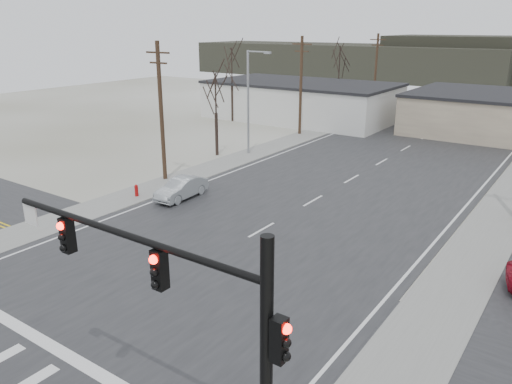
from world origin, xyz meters
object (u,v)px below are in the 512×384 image
sedan_crossing (181,188)px  car_far_b (385,112)px  traffic_signal_mast (197,319)px  car_far_a (488,118)px  fire_hydrant (136,190)px

sedan_crossing → car_far_b: car_far_b is taller
sedan_crossing → car_far_b: 36.58m
traffic_signal_mast → car_far_b: bearing=106.4°
traffic_signal_mast → sedan_crossing: (-15.35, 15.68, -3.95)m
car_far_b → car_far_a: bearing=6.9°
traffic_signal_mast → sedan_crossing: traffic_signal_mast is taller
traffic_signal_mast → car_far_a: traffic_signal_mast is taller
fire_hydrant → car_far_a: (13.97, 41.07, 0.38)m
sedan_crossing → car_far_b: bearing=87.3°
car_far_a → car_far_b: car_far_a is taller
traffic_signal_mast → fire_hydrant: 23.39m
sedan_crossing → car_far_a: size_ratio=0.76×
car_far_a → car_far_b: (-11.27, -3.02, -0.06)m
sedan_crossing → traffic_signal_mast: bearing=-48.4°
fire_hydrant → car_far_a: car_far_a is taller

